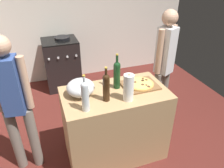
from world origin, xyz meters
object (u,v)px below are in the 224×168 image
at_px(paper_towel_roll, 129,88).
at_px(wine_bottle_clear, 117,74).
at_px(wine_bottle_green, 106,86).
at_px(person_in_red, 164,64).
at_px(pizza, 140,84).
at_px(mixing_bowl, 81,88).
at_px(wine_bottle_amber, 85,95).
at_px(stove, 62,64).
at_px(person_in_stripes, 15,102).

distance_m(paper_towel_roll, wine_bottle_clear, 0.27).
bearing_deg(wine_bottle_green, person_in_red, 27.51).
distance_m(pizza, paper_towel_roll, 0.34).
distance_m(mixing_bowl, paper_towel_roll, 0.51).
relative_size(wine_bottle_amber, stove, 0.39).
xyz_separation_m(pizza, person_in_red, (0.54, 0.37, 0.01)).
distance_m(paper_towel_roll, stove, 2.24).
height_order(stove, person_in_stripes, person_in_stripes).
height_order(wine_bottle_amber, wine_bottle_green, wine_bottle_amber).
distance_m(pizza, wine_bottle_amber, 0.74).
bearing_deg(person_in_stripes, paper_towel_roll, -16.76).
bearing_deg(person_in_red, paper_towel_roll, -143.16).
bearing_deg(paper_towel_roll, mixing_bowl, 150.55).
bearing_deg(wine_bottle_amber, mixing_bowl, 87.63).
relative_size(wine_bottle_clear, person_in_stripes, 0.25).
bearing_deg(stove, pizza, -70.77).
bearing_deg(person_in_red, person_in_stripes, -172.55).
bearing_deg(wine_bottle_clear, wine_bottle_green, -133.22).
relative_size(wine_bottle_amber, person_in_red, 0.23).
xyz_separation_m(pizza, wine_bottle_green, (-0.45, -0.15, 0.13)).
height_order(wine_bottle_clear, person_in_red, person_in_red).
bearing_deg(pizza, wine_bottle_green, -161.84).
xyz_separation_m(wine_bottle_clear, person_in_red, (0.80, 0.31, -0.13)).
bearing_deg(paper_towel_roll, wine_bottle_green, 163.24).
relative_size(paper_towel_roll, stove, 0.30).
bearing_deg(wine_bottle_clear, mixing_bowl, -177.60).
bearing_deg(wine_bottle_amber, wine_bottle_clear, 34.93).
bearing_deg(person_in_stripes, pizza, -5.15).
distance_m(pizza, stove, 2.08).
bearing_deg(stove, mixing_bowl, -90.34).
bearing_deg(wine_bottle_amber, pizza, 19.55).
distance_m(wine_bottle_clear, person_in_red, 0.87).
bearing_deg(paper_towel_roll, stove, 101.45).
height_order(mixing_bowl, wine_bottle_green, wine_bottle_green).
distance_m(stove, person_in_stripes, 1.97).
bearing_deg(mixing_bowl, person_in_stripes, 172.74).
height_order(wine_bottle_green, stove, wine_bottle_green).
relative_size(mixing_bowl, wine_bottle_clear, 0.73).
xyz_separation_m(paper_towel_roll, person_in_stripes, (-1.11, 0.33, -0.14)).
xyz_separation_m(mixing_bowl, wine_bottle_green, (0.23, -0.18, 0.07)).
bearing_deg(person_in_red, wine_bottle_amber, -153.49).
distance_m(pizza, mixing_bowl, 0.68).
distance_m(wine_bottle_clear, person_in_stripes, 1.10).
relative_size(mixing_bowl, wine_bottle_green, 0.79).
xyz_separation_m(wine_bottle_amber, wine_bottle_clear, (0.43, 0.30, 0.00)).
xyz_separation_m(pizza, mixing_bowl, (-0.68, 0.04, 0.06)).
bearing_deg(wine_bottle_clear, paper_towel_roll, -84.45).
relative_size(pizza, wine_bottle_clear, 0.78).
height_order(wine_bottle_green, person_in_stripes, person_in_stripes).
xyz_separation_m(wine_bottle_clear, wine_bottle_green, (-0.19, -0.20, -0.01)).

